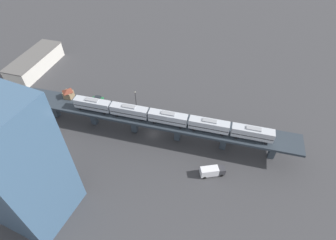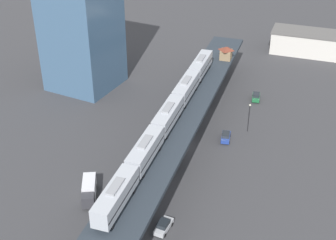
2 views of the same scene
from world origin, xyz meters
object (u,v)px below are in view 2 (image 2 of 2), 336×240
object	(u,v)px
warehouse_building	(319,44)
delivery_truck	(89,190)
street_lamp	(249,115)
subway_train	(168,115)
office_tower	(81,20)
street_car_green	(256,97)
signal_hut	(226,53)
street_car_silver	(164,226)
street_car_blue	(226,137)

from	to	relation	value
warehouse_building	delivery_truck	bearing A→B (deg)	-104.61
street_lamp	warehouse_building	world-z (taller)	street_lamp
subway_train	office_tower	world-z (taller)	office_tower
street_car_green	warehouse_building	bearing A→B (deg)	78.55
delivery_truck	warehouse_building	xyz separation A→B (m)	(22.87, 87.77, 1.65)
delivery_truck	office_tower	bearing A→B (deg)	126.18
signal_hut	delivery_truck	distance (m)	54.58
office_tower	street_car_green	bearing A→B (deg)	15.75
warehouse_building	street_lamp	bearing A→B (deg)	-94.98
signal_hut	street_car_silver	world-z (taller)	signal_hut
street_lamp	warehouse_building	distance (m)	52.89
office_tower	signal_hut	bearing A→B (deg)	25.03
street_car_silver	warehouse_building	size ratio (longest dim) A/B	0.15
subway_train	street_car_silver	size ratio (longest dim) A/B	13.92
street_car_green	delivery_truck	xyz separation A→B (m)	(-15.30, -50.38, 0.82)
subway_train	signal_hut	bearing A→B (deg)	93.02
street_car_green	warehouse_building	xyz separation A→B (m)	(7.57, 37.39, 2.47)
street_car_blue	warehouse_building	bearing A→B (deg)	82.52
street_lamp	office_tower	xyz separation A→B (m)	(-46.21, 3.10, 13.89)
street_car_green	delivery_truck	distance (m)	52.66
street_car_blue	street_car_green	distance (m)	20.98
office_tower	street_lamp	bearing A→B (deg)	-3.84
street_car_silver	delivery_truck	size ratio (longest dim) A/B	0.61
signal_hut	delivery_truck	xyz separation A→B (m)	(-5.36, -53.73, -7.95)
warehouse_building	signal_hut	bearing A→B (deg)	-117.22
subway_train	street_car_green	distance (m)	35.41
subway_train	delivery_truck	distance (m)	20.62
signal_hut	street_car_green	distance (m)	13.67
delivery_truck	signal_hut	bearing A→B (deg)	84.30
subway_train	office_tower	distance (m)	41.67
street_car_blue	delivery_truck	xyz separation A→B (m)	(-15.20, -29.40, 0.82)
street_car_silver	street_car_blue	distance (m)	30.66
street_car_green	street_lamp	distance (m)	15.90
street_car_green	street_lamp	world-z (taller)	street_lamp
subway_train	street_car_silver	world-z (taller)	subway_train
street_car_green	delivery_truck	bearing A→B (deg)	-106.89
signal_hut	street_car_green	world-z (taller)	signal_hut
subway_train	street_car_green	world-z (taller)	subway_train
street_car_silver	street_lamp	distance (m)	36.55
street_car_green	signal_hut	bearing A→B (deg)	161.38
delivery_truck	warehouse_building	bearing A→B (deg)	75.39
signal_hut	street_car_blue	size ratio (longest dim) A/B	0.78
street_car_green	office_tower	bearing A→B (deg)	-164.25
street_lamp	warehouse_building	bearing A→B (deg)	85.02
warehouse_building	office_tower	xyz separation A→B (m)	(-50.80, -49.58, 14.59)
street_car_silver	warehouse_building	distance (m)	89.33
street_car_green	street_lamp	size ratio (longest dim) A/B	0.68
street_car_silver	street_lamp	bearing A→B (deg)	86.23
signal_hut	office_tower	distance (m)	37.66
street_car_blue	street_lamp	distance (m)	7.20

